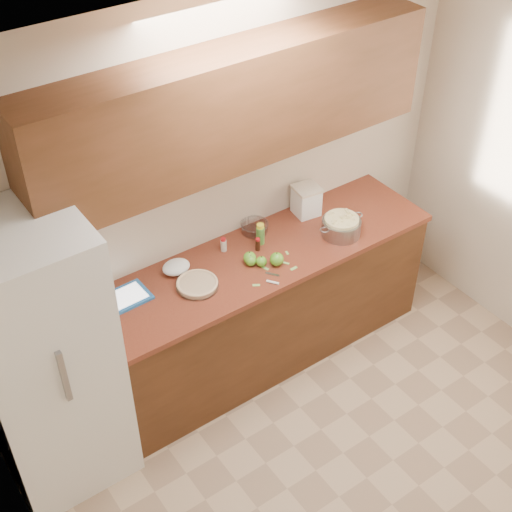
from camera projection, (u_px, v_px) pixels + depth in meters
room_shell at (424, 356)px, 3.46m from camera, size 3.60×3.60×3.60m
counter_run at (251, 311)px, 4.92m from camera, size 2.64×0.68×0.92m
upper_cabinets at (235, 107)px, 4.08m from camera, size 2.60×0.34×0.70m
fridge at (44, 360)px, 3.98m from camera, size 0.70×0.70×1.80m
pie at (197, 284)px, 4.41m from camera, size 0.27×0.27×0.04m
colander at (341, 226)px, 4.80m from camera, size 0.36×0.27×0.13m
flour_canister at (306, 200)px, 4.97m from camera, size 0.20×0.20×0.22m
tablet at (126, 297)px, 4.34m from camera, size 0.29×0.22×0.02m
paring_knife at (273, 281)px, 4.46m from camera, size 0.11×0.15×0.02m
lemon_bottle at (260, 234)px, 4.72m from camera, size 0.06×0.06×0.15m
cinnamon_shaker at (224, 245)px, 4.68m from camera, size 0.04×0.04×0.10m
vanilla_bottle at (258, 244)px, 4.68m from camera, size 0.03×0.03×0.09m
mixing_bowl at (254, 227)px, 4.84m from camera, size 0.19×0.19×0.07m
paper_towel at (176, 267)px, 4.51m from camera, size 0.20×0.17×0.08m
apple_left at (251, 261)px, 4.57m from camera, size 0.07×0.07×0.08m
apple_center at (250, 258)px, 4.58m from camera, size 0.08×0.08×0.10m
apple_front at (261, 261)px, 4.56m from camera, size 0.07×0.07×0.08m
apple_extra at (277, 259)px, 4.56m from camera, size 0.09×0.09×0.10m
peel_a at (265, 268)px, 4.56m from camera, size 0.03×0.05×0.00m
peel_b at (256, 285)px, 4.43m from camera, size 0.05×0.04×0.00m
peel_c at (286, 263)px, 4.60m from camera, size 0.04×0.04×0.00m
peel_d at (287, 253)px, 4.68m from camera, size 0.02×0.04×0.00m
peel_e at (294, 268)px, 4.56m from camera, size 0.05×0.02×0.00m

